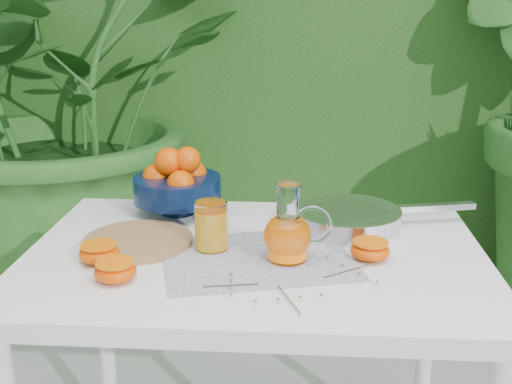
# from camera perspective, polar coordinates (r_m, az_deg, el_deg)

# --- Properties ---
(hedge_backdrop) EXTENTS (8.00, 1.65, 2.50)m
(hedge_backdrop) POSITION_cam_1_polar(r_m,az_deg,el_deg) (3.38, 4.42, 15.48)
(hedge_backdrop) COLOR #174012
(hedge_backdrop) RESTS_ON ground
(potted_plant_left) EXTENTS (2.49, 2.49, 1.77)m
(potted_plant_left) POSITION_cam_1_polar(r_m,az_deg,el_deg) (2.81, -16.69, 8.15)
(potted_plant_left) COLOR #26561D
(potted_plant_left) RESTS_ON ground
(white_table) EXTENTS (1.00, 0.70, 0.75)m
(white_table) POSITION_cam_1_polar(r_m,az_deg,el_deg) (1.44, -0.06, -8.31)
(white_table) COLOR white
(white_table) RESTS_ON ground
(placemat) EXTENTS (0.46, 0.40, 0.00)m
(placemat) POSITION_cam_1_polar(r_m,az_deg,el_deg) (1.37, 0.13, -5.90)
(placemat) COLOR #0D1F4B
(placemat) RESTS_ON white_table
(cutting_board) EXTENTS (0.27, 0.27, 0.02)m
(cutting_board) POSITION_cam_1_polar(r_m,az_deg,el_deg) (1.47, -10.42, -4.31)
(cutting_board) COLOR #986D44
(cutting_board) RESTS_ON white_table
(fruit_bowl) EXTENTS (0.29, 0.29, 0.18)m
(fruit_bowl) POSITION_cam_1_polar(r_m,az_deg,el_deg) (1.64, -7.05, 0.80)
(fruit_bowl) COLOR black
(fruit_bowl) RESTS_ON white_table
(juice_pitcher) EXTENTS (0.15, 0.11, 0.17)m
(juice_pitcher) POSITION_cam_1_polar(r_m,az_deg,el_deg) (1.34, 2.90, -3.74)
(juice_pitcher) COLOR white
(juice_pitcher) RESTS_ON white_table
(juice_tumbler) EXTENTS (0.09, 0.09, 0.11)m
(juice_tumbler) POSITION_cam_1_polar(r_m,az_deg,el_deg) (1.40, -4.00, -3.10)
(juice_tumbler) COLOR white
(juice_tumbler) RESTS_ON white_table
(saute_pan) EXTENTS (0.47, 0.31, 0.05)m
(saute_pan) POSITION_cam_1_polar(r_m,az_deg,el_deg) (1.55, 8.23, -2.25)
(saute_pan) COLOR silver
(saute_pan) RESTS_ON white_table
(orange_halves) EXTENTS (0.68, 0.25, 0.04)m
(orange_halves) POSITION_cam_1_polar(r_m,az_deg,el_deg) (1.33, -5.24, -5.82)
(orange_halves) COLOR #F34502
(orange_halves) RESTS_ON white_table
(thyme_sprigs) EXTENTS (0.34, 0.26, 0.01)m
(thyme_sprigs) POSITION_cam_1_polar(r_m,az_deg,el_deg) (1.25, 3.40, -8.08)
(thyme_sprigs) COLOR #503A24
(thyme_sprigs) RESTS_ON white_table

